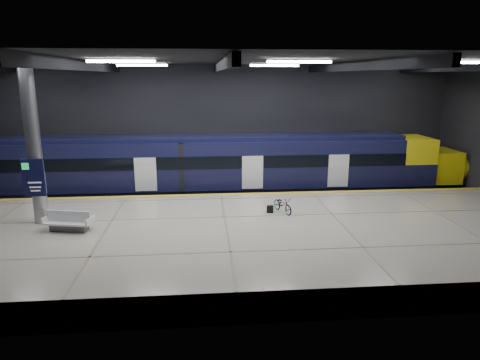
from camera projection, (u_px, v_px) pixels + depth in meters
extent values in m
plane|color=black|center=(224.00, 232.00, 20.65)|extent=(30.00, 30.00, 0.00)
cube|color=black|center=(217.00, 129.00, 27.45)|extent=(30.00, 0.10, 8.00)
cube|color=black|center=(237.00, 198.00, 11.96)|extent=(30.00, 0.10, 8.00)
cube|color=black|center=(222.00, 60.00, 18.76)|extent=(30.00, 16.00, 0.10)
cube|color=black|center=(82.00, 66.00, 18.31)|extent=(0.25, 16.00, 0.40)
cube|color=black|center=(222.00, 66.00, 18.82)|extent=(0.25, 16.00, 0.40)
cube|color=black|center=(354.00, 66.00, 19.33)|extent=(0.25, 16.00, 0.40)
cube|color=black|center=(480.00, 67.00, 19.84)|extent=(0.25, 16.00, 0.40)
cube|color=white|center=(121.00, 61.00, 16.51)|extent=(2.60, 0.18, 0.10)
cube|color=white|center=(299.00, 62.00, 17.11)|extent=(2.60, 0.18, 0.10)
cube|color=white|center=(465.00, 62.00, 17.70)|extent=(2.60, 0.18, 0.10)
cube|color=white|center=(2.00, 65.00, 21.72)|extent=(2.60, 0.18, 0.10)
cube|color=white|center=(142.00, 65.00, 22.32)|extent=(2.60, 0.18, 0.10)
cube|color=white|center=(274.00, 65.00, 22.91)|extent=(2.60, 0.18, 0.10)
cube|color=white|center=(400.00, 66.00, 23.51)|extent=(2.60, 0.18, 0.10)
cube|color=#C0B4A2|center=(227.00, 240.00, 18.10)|extent=(30.00, 11.00, 1.10)
cube|color=gold|center=(221.00, 195.00, 23.05)|extent=(30.00, 0.40, 0.01)
cube|color=gray|center=(220.00, 202.00, 25.26)|extent=(30.00, 0.08, 0.16)
cube|color=gray|center=(219.00, 196.00, 26.65)|extent=(30.00, 0.08, 0.16)
cube|color=black|center=(200.00, 192.00, 25.74)|extent=(24.00, 2.58, 0.80)
cube|color=black|center=(200.00, 163.00, 25.33)|extent=(24.00, 2.80, 2.75)
cube|color=black|center=(199.00, 138.00, 24.97)|extent=(24.00, 2.30, 0.24)
cube|color=black|center=(199.00, 163.00, 23.90)|extent=(24.00, 0.04, 0.70)
cube|color=white|center=(253.00, 172.00, 24.29)|extent=(1.20, 0.05, 1.90)
cube|color=yellow|center=(410.00, 159.00, 26.43)|extent=(2.00, 2.80, 2.75)
ellipsoid|color=yellow|center=(449.00, 166.00, 26.77)|extent=(3.60, 2.52, 1.90)
cube|color=black|center=(415.00, 156.00, 26.42)|extent=(1.60, 2.38, 0.80)
cube|color=#595B60|center=(70.00, 227.00, 17.67)|extent=(1.57, 0.77, 0.28)
cube|color=white|center=(69.00, 222.00, 17.62)|extent=(2.00, 1.16, 0.08)
cube|color=white|center=(68.00, 216.00, 17.55)|extent=(1.86, 0.46, 0.47)
cube|color=white|center=(47.00, 219.00, 17.70)|extent=(0.22, 0.79, 0.28)
cube|color=white|center=(91.00, 221.00, 17.48)|extent=(0.22, 0.79, 0.28)
imported|color=#99999E|center=(283.00, 204.00, 19.98)|extent=(1.02, 1.55, 0.77)
cube|color=black|center=(270.00, 209.00, 19.97)|extent=(0.31, 0.20, 0.35)
cylinder|color=#9EA0A5|center=(34.00, 144.00, 17.92)|extent=(0.60, 0.60, 6.90)
cube|color=black|center=(33.00, 178.00, 17.84)|extent=(0.90, 0.12, 1.60)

